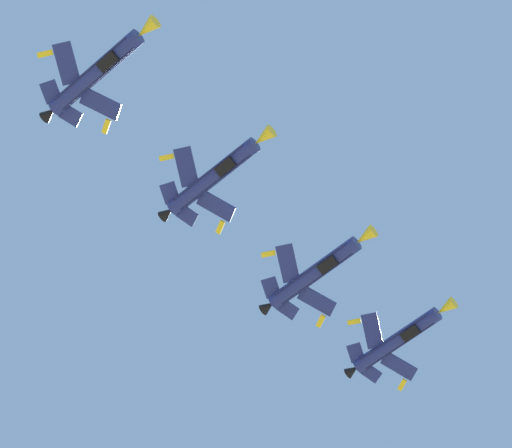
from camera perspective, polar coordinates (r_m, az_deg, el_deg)
fighter_jet_lead at (r=144.89m, az=6.70°, el=-5.36°), size 9.66×15.89×5.15m
fighter_jet_left_wing at (r=133.58m, az=2.84°, el=-2.24°), size 9.77×15.89×5.05m
fighter_jet_right_wing at (r=129.54m, az=-1.92°, el=2.29°), size 9.71×15.89×5.10m
fighter_jet_left_outer at (r=123.45m, az=-7.40°, el=7.09°), size 10.07×15.89×4.72m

